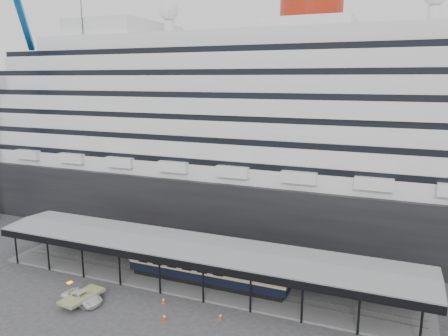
# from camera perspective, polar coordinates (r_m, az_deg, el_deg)

# --- Properties ---
(ground) EXTENTS (200.00, 200.00, 0.00)m
(ground) POSITION_cam_1_polar(r_m,az_deg,el_deg) (53.79, -6.05, -16.90)
(ground) COLOR #323234
(ground) RESTS_ON ground
(cruise_ship) EXTENTS (130.00, 30.00, 43.90)m
(cruise_ship) POSITION_cam_1_polar(r_m,az_deg,el_deg) (77.23, 4.98, 6.18)
(cruise_ship) COLOR black
(cruise_ship) RESTS_ON ground
(platform_canopy) EXTENTS (56.00, 9.18, 5.30)m
(platform_canopy) POSITION_cam_1_polar(r_m,az_deg,el_deg) (56.73, -3.67, -12.62)
(platform_canopy) COLOR slate
(platform_canopy) RESTS_ON ground
(port_truck) EXTENTS (5.36, 3.02, 1.41)m
(port_truck) POSITION_cam_1_polar(r_m,az_deg,el_deg) (55.26, -18.06, -15.80)
(port_truck) COLOR silver
(port_truck) RESTS_ON ground
(pullman_carriage) EXTENTS (21.15, 2.97, 20.75)m
(pullman_carriage) POSITION_cam_1_polar(r_m,az_deg,el_deg) (56.09, -2.29, -12.70)
(pullman_carriage) COLOR black
(pullman_carriage) RESTS_ON ground
(traffic_cone_left) EXTENTS (0.43, 0.43, 0.77)m
(traffic_cone_left) POSITION_cam_1_polar(r_m,az_deg,el_deg) (53.32, -7.92, -16.76)
(traffic_cone_left) COLOR #D8540C
(traffic_cone_left) RESTS_ON ground
(traffic_cone_mid) EXTENTS (0.46, 0.46, 0.83)m
(traffic_cone_mid) POSITION_cam_1_polar(r_m,az_deg,el_deg) (50.08, -7.81, -18.73)
(traffic_cone_mid) COLOR red
(traffic_cone_mid) RESTS_ON ground
(traffic_cone_right) EXTENTS (0.47, 0.47, 0.78)m
(traffic_cone_right) POSITION_cam_1_polar(r_m,az_deg,el_deg) (49.86, -0.47, -18.80)
(traffic_cone_right) COLOR red
(traffic_cone_right) RESTS_ON ground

